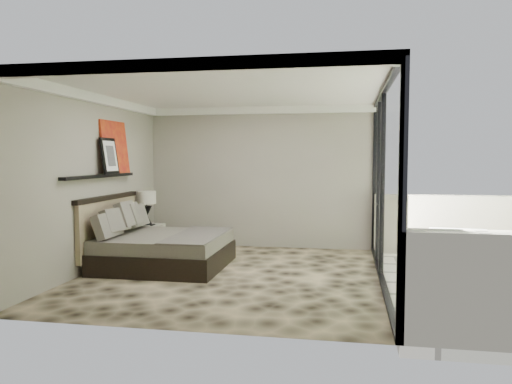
% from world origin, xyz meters
% --- Properties ---
extents(floor, '(5.00, 5.00, 0.00)m').
position_xyz_m(floor, '(0.00, 0.00, 0.00)').
color(floor, black).
rests_on(floor, ground).
extents(ceiling, '(4.50, 5.00, 0.02)m').
position_xyz_m(ceiling, '(0.00, 0.00, 2.79)').
color(ceiling, silver).
rests_on(ceiling, back_wall).
extents(back_wall, '(4.50, 0.02, 2.80)m').
position_xyz_m(back_wall, '(0.00, 2.49, 1.40)').
color(back_wall, gray).
rests_on(back_wall, floor).
extents(left_wall, '(0.02, 5.00, 2.80)m').
position_xyz_m(left_wall, '(-2.24, 0.00, 1.40)').
color(left_wall, gray).
rests_on(left_wall, floor).
extents(glass_wall, '(0.08, 5.00, 2.80)m').
position_xyz_m(glass_wall, '(2.25, 0.00, 1.40)').
color(glass_wall, white).
rests_on(glass_wall, floor).
extents(terrace_slab, '(3.00, 5.00, 0.12)m').
position_xyz_m(terrace_slab, '(3.75, 0.00, -0.06)').
color(terrace_slab, beige).
rests_on(terrace_slab, ground).
extents(picture_ledge, '(0.12, 2.20, 0.05)m').
position_xyz_m(picture_ledge, '(-2.18, 0.10, 1.50)').
color(picture_ledge, black).
rests_on(picture_ledge, left_wall).
extents(bed, '(2.02, 1.95, 1.11)m').
position_xyz_m(bed, '(-1.31, 0.37, 0.33)').
color(bed, black).
rests_on(bed, floor).
extents(nightstand, '(0.50, 0.50, 0.48)m').
position_xyz_m(nightstand, '(-1.99, 1.60, 0.24)').
color(nightstand, black).
rests_on(nightstand, floor).
extents(table_lamp, '(0.35, 0.35, 0.65)m').
position_xyz_m(table_lamp, '(-2.01, 1.56, 0.93)').
color(table_lamp, black).
rests_on(table_lamp, nightstand).
extents(abstract_canvas, '(0.13, 0.90, 0.90)m').
position_xyz_m(abstract_canvas, '(-2.19, 0.65, 1.97)').
color(abstract_canvas, '#A5530E').
rests_on(abstract_canvas, picture_ledge).
extents(framed_print, '(0.11, 0.50, 0.60)m').
position_xyz_m(framed_print, '(-2.14, 0.35, 1.82)').
color(framed_print, black).
rests_on(framed_print, picture_ledge).
extents(ottoman, '(0.58, 0.58, 0.46)m').
position_xyz_m(ottoman, '(4.35, 1.40, 0.23)').
color(ottoman, white).
rests_on(ottoman, terrace_slab).
extents(lounger, '(0.98, 1.77, 0.67)m').
position_xyz_m(lounger, '(3.42, 0.23, 0.21)').
color(lounger, silver).
rests_on(lounger, terrace_slab).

